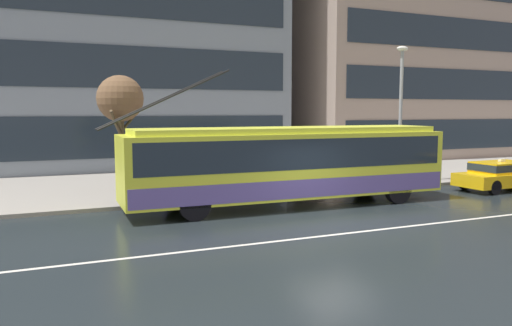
{
  "coord_description": "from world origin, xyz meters",
  "views": [
    {
      "loc": [
        -8.2,
        -12.99,
        3.51
      ],
      "look_at": [
        -0.95,
        4.09,
        1.54
      ],
      "focal_mm": 34.77,
      "sensor_mm": 36.0,
      "label": 1
    }
  ],
  "objects_px": {
    "pedestrian_at_shelter": "(215,169)",
    "pedestrian_approaching_curb": "(167,157)",
    "pedestrian_walking_past": "(170,153)",
    "street_lamp": "(401,102)",
    "bus_shelter": "(237,148)",
    "pedestrian_waiting_by_pole": "(215,152)",
    "trolleybus": "(289,163)",
    "street_tree_bare": "(120,100)",
    "taxi_ahead_of_bus": "(503,174)"
  },
  "relations": [
    {
      "from": "pedestrian_approaching_curb",
      "to": "bus_shelter",
      "type": "bearing_deg",
      "value": 9.32
    },
    {
      "from": "street_tree_bare",
      "to": "pedestrian_waiting_by_pole",
      "type": "bearing_deg",
      "value": -9.29
    },
    {
      "from": "trolleybus",
      "to": "pedestrian_approaching_curb",
      "type": "bearing_deg",
      "value": 147.11
    },
    {
      "from": "bus_shelter",
      "to": "pedestrian_waiting_by_pole",
      "type": "xyz_separation_m",
      "value": [
        -0.55,
        1.26,
        -0.25
      ]
    },
    {
      "from": "bus_shelter",
      "to": "pedestrian_waiting_by_pole",
      "type": "relative_size",
      "value": 2.12
    },
    {
      "from": "pedestrian_walking_past",
      "to": "street_tree_bare",
      "type": "height_order",
      "value": "street_tree_bare"
    },
    {
      "from": "pedestrian_approaching_curb",
      "to": "pedestrian_walking_past",
      "type": "relative_size",
      "value": 1.0
    },
    {
      "from": "taxi_ahead_of_bus",
      "to": "pedestrian_waiting_by_pole",
      "type": "height_order",
      "value": "pedestrian_waiting_by_pole"
    },
    {
      "from": "pedestrian_approaching_curb",
      "to": "street_lamp",
      "type": "xyz_separation_m",
      "value": [
        11.08,
        0.09,
        2.16
      ]
    },
    {
      "from": "bus_shelter",
      "to": "pedestrian_waiting_by_pole",
      "type": "bearing_deg",
      "value": 113.69
    },
    {
      "from": "trolleybus",
      "to": "pedestrian_waiting_by_pole",
      "type": "distance_m",
      "value": 4.53
    },
    {
      "from": "pedestrian_walking_past",
      "to": "pedestrian_waiting_by_pole",
      "type": "height_order",
      "value": "pedestrian_walking_past"
    },
    {
      "from": "trolleybus",
      "to": "street_tree_bare",
      "type": "relative_size",
      "value": 2.65
    },
    {
      "from": "pedestrian_waiting_by_pole",
      "to": "street_lamp",
      "type": "xyz_separation_m",
      "value": [
        8.56,
        -1.67,
        2.21
      ]
    },
    {
      "from": "bus_shelter",
      "to": "pedestrian_approaching_curb",
      "type": "relative_size",
      "value": 2.11
    },
    {
      "from": "trolleybus",
      "to": "street_tree_bare",
      "type": "height_order",
      "value": "street_tree_bare"
    },
    {
      "from": "pedestrian_at_shelter",
      "to": "street_lamp",
      "type": "xyz_separation_m",
      "value": [
        9.02,
        -0.41,
        2.79
      ]
    },
    {
      "from": "street_lamp",
      "to": "street_tree_bare",
      "type": "relative_size",
      "value": 1.32
    },
    {
      "from": "bus_shelter",
      "to": "pedestrian_walking_past",
      "type": "height_order",
      "value": "bus_shelter"
    },
    {
      "from": "street_lamp",
      "to": "trolleybus",
      "type": "bearing_deg",
      "value": -159.8
    },
    {
      "from": "trolleybus",
      "to": "taxi_ahead_of_bus",
      "type": "relative_size",
      "value": 2.8
    },
    {
      "from": "bus_shelter",
      "to": "street_lamp",
      "type": "relative_size",
      "value": 0.67
    },
    {
      "from": "pedestrian_walking_past",
      "to": "street_lamp",
      "type": "bearing_deg",
      "value": -9.71
    },
    {
      "from": "pedestrian_walking_past",
      "to": "street_lamp",
      "type": "distance_m",
      "value": 10.91
    },
    {
      "from": "pedestrian_at_shelter",
      "to": "pedestrian_waiting_by_pole",
      "type": "distance_m",
      "value": 1.46
    },
    {
      "from": "pedestrian_waiting_by_pole",
      "to": "street_lamp",
      "type": "height_order",
      "value": "street_lamp"
    },
    {
      "from": "pedestrian_at_shelter",
      "to": "pedestrian_approaching_curb",
      "type": "distance_m",
      "value": 2.22
    },
    {
      "from": "taxi_ahead_of_bus",
      "to": "pedestrian_waiting_by_pole",
      "type": "relative_size",
      "value": 2.3
    },
    {
      "from": "street_lamp",
      "to": "pedestrian_walking_past",
      "type": "bearing_deg",
      "value": 170.29
    },
    {
      "from": "pedestrian_at_shelter",
      "to": "street_tree_bare",
      "type": "height_order",
      "value": "street_tree_bare"
    },
    {
      "from": "pedestrian_walking_past",
      "to": "taxi_ahead_of_bus",
      "type": "bearing_deg",
      "value": -19.3
    },
    {
      "from": "trolleybus",
      "to": "street_tree_bare",
      "type": "xyz_separation_m",
      "value": [
        -5.29,
        4.94,
        2.33
      ]
    },
    {
      "from": "bus_shelter",
      "to": "pedestrian_approaching_curb",
      "type": "distance_m",
      "value": 3.13
    },
    {
      "from": "trolleybus",
      "to": "street_tree_bare",
      "type": "bearing_deg",
      "value": 136.95
    },
    {
      "from": "taxi_ahead_of_bus",
      "to": "bus_shelter",
      "type": "distance_m",
      "value": 11.84
    },
    {
      "from": "pedestrian_approaching_curb",
      "to": "street_lamp",
      "type": "height_order",
      "value": "street_lamp"
    },
    {
      "from": "taxi_ahead_of_bus",
      "to": "pedestrian_waiting_by_pole",
      "type": "xyz_separation_m",
      "value": [
        -11.81,
        4.7,
        1.0
      ]
    },
    {
      "from": "bus_shelter",
      "to": "pedestrian_at_shelter",
      "type": "distance_m",
      "value": 1.3
    },
    {
      "from": "pedestrian_at_shelter",
      "to": "street_tree_bare",
      "type": "xyz_separation_m",
      "value": [
        -3.43,
        1.9,
        2.8
      ]
    },
    {
      "from": "pedestrian_approaching_curb",
      "to": "street_tree_bare",
      "type": "relative_size",
      "value": 0.41
    },
    {
      "from": "taxi_ahead_of_bus",
      "to": "pedestrian_approaching_curb",
      "type": "xyz_separation_m",
      "value": [
        -14.33,
        2.94,
        1.04
      ]
    },
    {
      "from": "pedestrian_at_shelter",
      "to": "pedestrian_approaching_curb",
      "type": "xyz_separation_m",
      "value": [
        -2.07,
        -0.5,
        0.62
      ]
    },
    {
      "from": "pedestrian_at_shelter",
      "to": "pedestrian_walking_past",
      "type": "distance_m",
      "value": 2.16
    },
    {
      "from": "pedestrian_approaching_curb",
      "to": "pedestrian_walking_past",
      "type": "distance_m",
      "value": 1.97
    },
    {
      "from": "taxi_ahead_of_bus",
      "to": "street_tree_bare",
      "type": "height_order",
      "value": "street_tree_bare"
    },
    {
      "from": "pedestrian_approaching_curb",
      "to": "pedestrian_waiting_by_pole",
      "type": "distance_m",
      "value": 3.08
    },
    {
      "from": "bus_shelter",
      "to": "street_tree_bare",
      "type": "relative_size",
      "value": 0.88
    },
    {
      "from": "pedestrian_approaching_curb",
      "to": "street_lamp",
      "type": "bearing_deg",
      "value": 0.46
    },
    {
      "from": "street_lamp",
      "to": "pedestrian_waiting_by_pole",
      "type": "bearing_deg",
      "value": 168.93
    },
    {
      "from": "pedestrian_waiting_by_pole",
      "to": "street_tree_bare",
      "type": "distance_m",
      "value": 4.52
    }
  ]
}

